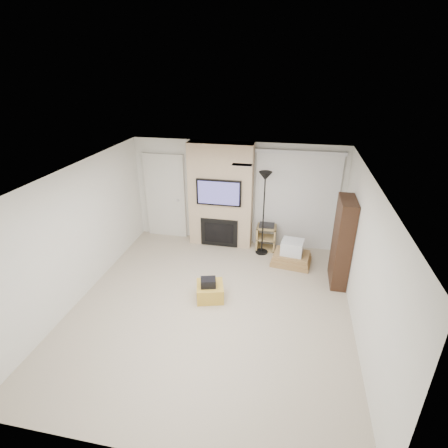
% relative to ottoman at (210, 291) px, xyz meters
% --- Properties ---
extents(floor, '(5.00, 5.50, 0.00)m').
position_rel_ottoman_xyz_m(floor, '(0.08, -0.27, -0.15)').
color(floor, '#BCAD96').
rests_on(floor, ground).
extents(ceiling, '(5.00, 5.50, 0.00)m').
position_rel_ottoman_xyz_m(ceiling, '(0.08, -0.27, 2.35)').
color(ceiling, white).
rests_on(ceiling, wall_back).
extents(wall_back, '(5.00, 0.00, 2.50)m').
position_rel_ottoman_xyz_m(wall_back, '(0.08, 2.48, 1.10)').
color(wall_back, silver).
rests_on(wall_back, ground).
extents(wall_front, '(5.00, 0.00, 2.50)m').
position_rel_ottoman_xyz_m(wall_front, '(0.08, -3.02, 1.10)').
color(wall_front, silver).
rests_on(wall_front, ground).
extents(wall_left, '(0.00, 5.50, 2.50)m').
position_rel_ottoman_xyz_m(wall_left, '(-2.42, -0.27, 1.10)').
color(wall_left, silver).
rests_on(wall_left, ground).
extents(wall_right, '(0.00, 5.50, 2.50)m').
position_rel_ottoman_xyz_m(wall_right, '(2.58, -0.27, 1.10)').
color(wall_right, silver).
rests_on(wall_right, ground).
extents(hvac_vent, '(0.35, 0.18, 0.01)m').
position_rel_ottoman_xyz_m(hvac_vent, '(0.48, 0.53, 2.35)').
color(hvac_vent, silver).
rests_on(hvac_vent, ceiling).
extents(ottoman, '(0.62, 0.62, 0.30)m').
position_rel_ottoman_xyz_m(ottoman, '(0.00, 0.00, 0.00)').
color(ottoman, gold).
rests_on(ottoman, floor).
extents(black_bag, '(0.33, 0.29, 0.16)m').
position_rel_ottoman_xyz_m(black_bag, '(-0.02, -0.05, 0.23)').
color(black_bag, black).
rests_on(black_bag, ottoman).
extents(fireplace_wall, '(1.50, 0.47, 2.50)m').
position_rel_ottoman_xyz_m(fireplace_wall, '(-0.27, 2.27, 1.09)').
color(fireplace_wall, '#C8AB89').
rests_on(fireplace_wall, floor).
extents(entry_door, '(1.02, 0.11, 2.14)m').
position_rel_ottoman_xyz_m(entry_door, '(-1.72, 2.44, 0.90)').
color(entry_door, silver).
rests_on(entry_door, floor).
extents(vertical_blinds, '(1.98, 0.10, 2.37)m').
position_rel_ottoman_xyz_m(vertical_blinds, '(1.48, 2.43, 1.12)').
color(vertical_blinds, silver).
rests_on(vertical_blinds, floor).
extents(floor_lamp, '(0.29, 0.29, 1.98)m').
position_rel_ottoman_xyz_m(floor_lamp, '(0.79, 1.96, 1.41)').
color(floor_lamp, black).
rests_on(floor_lamp, floor).
extents(av_stand, '(0.45, 0.38, 0.66)m').
position_rel_ottoman_xyz_m(av_stand, '(0.86, 2.16, 0.20)').
color(av_stand, tan).
rests_on(av_stand, floor).
extents(box_stack, '(0.92, 0.75, 0.56)m').
position_rel_ottoman_xyz_m(box_stack, '(1.49, 1.60, 0.06)').
color(box_stack, '#9F7847').
rests_on(box_stack, floor).
extents(bookshelf, '(0.30, 0.80, 1.80)m').
position_rel_ottoman_xyz_m(bookshelf, '(2.42, 1.08, 0.75)').
color(bookshelf, black).
rests_on(bookshelf, floor).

